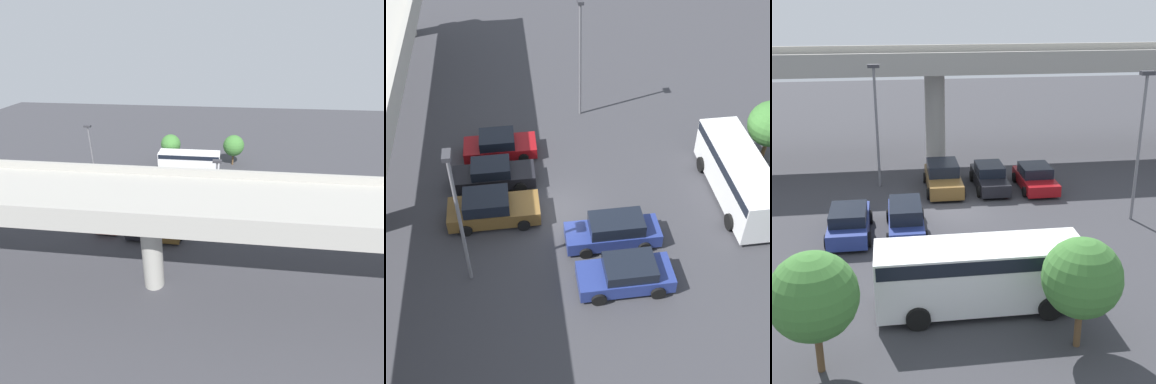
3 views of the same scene
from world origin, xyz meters
The scene contains 9 objects.
ground_plane centered at (0.00, 0.00, 0.00)m, with size 99.65×99.65×0.00m, color #38383D.
parked_car_0 centered at (-5.44, -2.51, 0.73)m, with size 2.17×4.47×1.52m.
parked_car_1 centered at (-2.64, -2.44, 0.77)m, with size 1.97×4.81×1.63m.
parked_car_2 centered at (-0.13, 3.64, 0.78)m, with size 2.26×4.83×1.68m.
parked_car_3 centered at (2.76, 3.52, 0.71)m, with size 2.02×4.67×1.52m.
parked_car_4 centered at (5.56, 3.10, 0.67)m, with size 2.22×4.38×1.45m.
shuttle_bus centered at (-0.08, -9.82, 1.58)m, with size 7.84×2.59×2.64m.
lamp_post_near_aisle centered at (9.39, -2.41, 4.61)m, with size 0.70×0.35×7.85m.
lamp_post_mid_lot centered at (-4.02, 4.76, 4.45)m, with size 0.70×0.35×7.54m.
Camera 2 is at (-21.06, 1.92, 20.23)m, focal length 50.00 mm.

